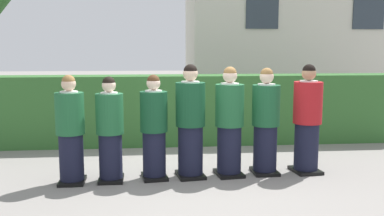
% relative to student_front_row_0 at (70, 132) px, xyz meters
% --- Properties ---
extents(ground_plane, '(60.00, 60.00, 0.00)m').
position_rel_student_front_row_0_xyz_m(ground_plane, '(1.75, 0.13, -0.74)').
color(ground_plane, gray).
extents(student_front_row_0, '(0.41, 0.45, 1.56)m').
position_rel_student_front_row_0_xyz_m(student_front_row_0, '(0.00, 0.00, 0.00)').
color(student_front_row_0, black).
rests_on(student_front_row_0, ground).
extents(student_front_row_1, '(0.40, 0.48, 1.53)m').
position_rel_student_front_row_0_xyz_m(student_front_row_1, '(0.55, 0.05, -0.01)').
color(student_front_row_1, black).
rests_on(student_front_row_1, ground).
extents(student_front_row_2, '(0.42, 0.49, 1.55)m').
position_rel_student_front_row_0_xyz_m(student_front_row_2, '(1.18, 0.11, -0.01)').
color(student_front_row_2, black).
rests_on(student_front_row_2, ground).
extents(student_front_row_3, '(0.45, 0.53, 1.70)m').
position_rel_student_front_row_0_xyz_m(student_front_row_3, '(1.73, 0.15, 0.07)').
color(student_front_row_3, black).
rests_on(student_front_row_3, ground).
extents(student_front_row_4, '(0.44, 0.52, 1.66)m').
position_rel_student_front_row_0_xyz_m(student_front_row_4, '(2.32, 0.18, 0.05)').
color(student_front_row_4, black).
rests_on(student_front_row_4, ground).
extents(student_front_row_5, '(0.42, 0.47, 1.63)m').
position_rel_student_front_row_0_xyz_m(student_front_row_5, '(2.89, 0.23, 0.04)').
color(student_front_row_5, black).
rests_on(student_front_row_5, ground).
extents(student_in_red_blazer, '(0.45, 0.55, 1.69)m').
position_rel_student_front_row_0_xyz_m(student_in_red_blazer, '(3.54, 0.23, 0.06)').
color(student_in_red_blazer, black).
rests_on(student_in_red_blazer, ground).
extents(hedge, '(8.89, 0.70, 1.38)m').
position_rel_student_front_row_0_xyz_m(hedge, '(1.75, 2.46, -0.05)').
color(hedge, '#33662D').
rests_on(hedge, ground).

